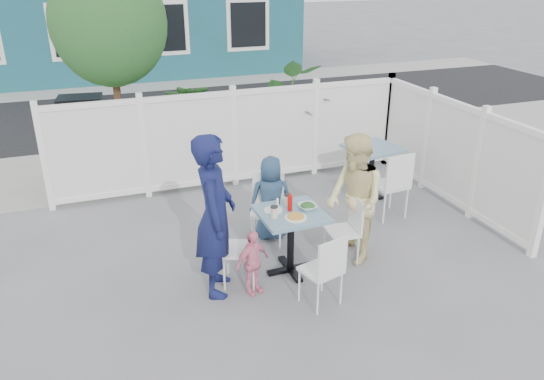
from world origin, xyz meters
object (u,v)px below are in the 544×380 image
object	(u,v)px
main_table	(291,226)
spare_table	(372,157)
utility_cabinet	(85,135)
chair_back	(268,203)
woman	(355,199)
man	(215,216)
chair_right	(348,225)
boy	(271,198)
chair_left	(233,243)
chair_near	(326,267)
toddler	(252,263)

from	to	relation	value
main_table	spare_table	distance (m)	2.71
utility_cabinet	chair_back	xyz separation A→B (m)	(2.16, -3.60, -0.09)
woman	man	bearing A→B (deg)	-86.24
chair_back	utility_cabinet	bearing A→B (deg)	-34.69
utility_cabinet	chair_right	size ratio (longest dim) A/B	1.49
spare_table	chair_back	bearing A→B (deg)	-157.04
utility_cabinet	chair_back	size ratio (longest dim) A/B	1.36
chair_right	boy	bearing A→B (deg)	41.49
chair_left	chair_near	size ratio (longest dim) A/B	1.06
chair_right	woman	size ratio (longest dim) A/B	0.52
chair_right	chair_left	bearing A→B (deg)	94.03
utility_cabinet	spare_table	distance (m)	5.04
chair_right	chair_near	world-z (taller)	chair_near
utility_cabinet	boy	distance (m)	4.20
chair_left	chair_near	xyz separation A→B (m)	(0.80, -0.79, -0.03)
chair_right	toddler	xyz separation A→B (m)	(-1.33, -0.27, -0.11)
spare_table	woman	bearing A→B (deg)	-126.10
chair_left	toddler	xyz separation A→B (m)	(0.14, -0.28, -0.14)
main_table	man	bearing A→B (deg)	-175.72
chair_right	chair_near	size ratio (longest dim) A/B	1.00
main_table	chair_left	xyz separation A→B (m)	(-0.72, 0.00, -0.09)
spare_table	chair_back	world-z (taller)	chair_back
utility_cabinet	chair_near	size ratio (longest dim) A/B	1.48
chair_right	chair_near	xyz separation A→B (m)	(-0.67, -0.78, 0.00)
utility_cabinet	chair_back	distance (m)	4.21
woman	main_table	bearing A→B (deg)	-87.53
chair_right	toddler	bearing A→B (deg)	105.95
chair_left	woman	xyz separation A→B (m)	(1.56, 0.03, 0.29)
man	woman	world-z (taller)	man
utility_cabinet	toddler	xyz separation A→B (m)	(1.58, -4.73, -0.24)
utility_cabinet	toddler	bearing A→B (deg)	-65.17
toddler	chair_left	bearing A→B (deg)	94.29
boy	man	bearing A→B (deg)	55.26
chair_right	man	distance (m)	1.74
chair_back	woman	size ratio (longest dim) A/B	0.57
utility_cabinet	woman	bearing A→B (deg)	-49.51
man	boy	world-z (taller)	man
utility_cabinet	boy	world-z (taller)	utility_cabinet
spare_table	chair_near	world-z (taller)	chair_near
chair_near	toddler	bearing A→B (deg)	126.27
spare_table	boy	xyz separation A→B (m)	(-2.02, -0.84, -0.04)
utility_cabinet	chair_right	bearing A→B (deg)	-50.52
chair_left	chair_right	bearing A→B (deg)	111.61
man	woman	bearing A→B (deg)	-69.76
main_table	woman	xyz separation A→B (m)	(0.85, 0.03, 0.20)
toddler	chair_near	bearing A→B (deg)	-60.71
main_table	toddler	xyz separation A→B (m)	(-0.57, -0.28, -0.23)
spare_table	toddler	bearing A→B (deg)	-142.95
chair_back	toddler	bearing A→B (deg)	86.98
chair_back	boy	world-z (taller)	boy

